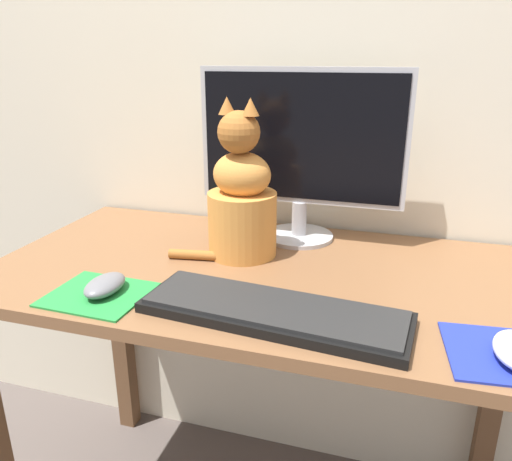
{
  "coord_description": "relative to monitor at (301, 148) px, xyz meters",
  "views": [
    {
      "loc": [
        0.27,
        -0.93,
        1.18
      ],
      "look_at": [
        0.0,
        -0.06,
        0.86
      ],
      "focal_mm": 35.0,
      "sensor_mm": 36.0,
      "label": 1
    }
  ],
  "objects": [
    {
      "name": "keyboard",
      "position": [
        0.04,
        -0.4,
        -0.21
      ],
      "size": [
        0.48,
        0.19,
        0.02
      ],
      "rotation": [
        0.0,
        0.0,
        -0.09
      ],
      "color": "black",
      "rests_on": "desk"
    },
    {
      "name": "cat",
      "position": [
        -0.1,
        -0.14,
        -0.09
      ],
      "size": [
        0.24,
        0.18,
        0.35
      ],
      "rotation": [
        0.0,
        0.0,
        -0.2
      ],
      "color": "#D6893D",
      "rests_on": "desk"
    },
    {
      "name": "desk",
      "position": [
        -0.03,
        -0.21,
        -0.35
      ],
      "size": [
        1.17,
        0.61,
        0.75
      ],
      "color": "brown",
      "rests_on": "ground_plane"
    },
    {
      "name": "mousepad_right",
      "position": [
        0.42,
        -0.41,
        -0.22
      ],
      "size": [
        0.2,
        0.18,
        0.0
      ],
      "rotation": [
        0.0,
        0.0,
        0.1
      ],
      "color": "#1E2D9E",
      "rests_on": "desk"
    },
    {
      "name": "monitor",
      "position": [
        0.0,
        0.0,
        0.0
      ],
      "size": [
        0.49,
        0.17,
        0.41
      ],
      "color": "#B2B2B7",
      "rests_on": "desk"
    },
    {
      "name": "wall_back",
      "position": [
        -0.03,
        0.13,
        0.28
      ],
      "size": [
        7.0,
        0.04,
        2.5
      ],
      "color": "beige",
      "rests_on": "ground_plane"
    },
    {
      "name": "mousepad_left",
      "position": [
        -0.3,
        -0.42,
        -0.22
      ],
      "size": [
        0.19,
        0.16,
        0.0
      ],
      "rotation": [
        0.0,
        0.0,
        -0.03
      ],
      "color": "#238438",
      "rests_on": "desk"
    },
    {
      "name": "computer_mouse_left",
      "position": [
        -0.28,
        -0.41,
        -0.21
      ],
      "size": [
        0.06,
        0.1,
        0.03
      ],
      "color": "slate",
      "rests_on": "mousepad_left"
    }
  ]
}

